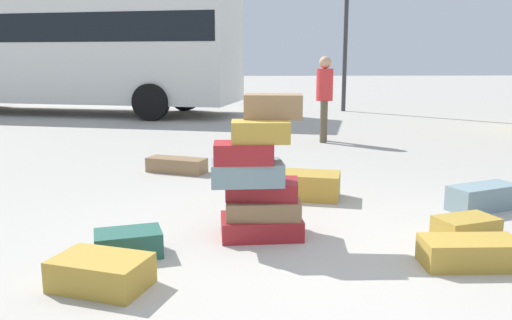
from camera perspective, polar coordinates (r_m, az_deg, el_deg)
name	(u,v)px	position (r m, az deg, el deg)	size (l,w,h in m)	color
ground_plane	(312,256)	(4.15, 6.16, -10.40)	(80.00, 80.00, 0.00)	#ADA89E
suitcase_tower	(259,178)	(4.41, 0.33, -2.00)	(0.79, 0.56, 1.22)	maroon
suitcase_tan_right_side	(470,253)	(4.22, 22.39, -9.35)	(0.71, 0.34, 0.21)	#B28C33
suitcase_tan_left_side	(311,185)	(5.75, 5.99, -2.78)	(0.63, 0.44, 0.28)	#B28C33
suitcase_slate_behind_tower	(483,197)	(5.77, 23.60, -3.76)	(0.73, 0.31, 0.25)	gray
suitcase_teal_upright_blue	(128,243)	(4.22, -13.79, -8.85)	(0.51, 0.32, 0.20)	#26594C
suitcase_brown_foreground_near	(177,165)	(7.08, -8.67, -0.55)	(0.79, 0.30, 0.19)	olive
suitcase_tan_foreground_far	(101,272)	(3.71, -16.60, -11.71)	(0.62, 0.40, 0.21)	#B28C33
suitcase_tan_white_trunk	(466,227)	(4.88, 22.00, -6.78)	(0.51, 0.32, 0.17)	#B28C33
person_bearded_onlooker	(325,91)	(9.54, 7.51, 7.45)	(0.30, 0.33, 1.54)	brown
parked_bus	(56,46)	(15.55, -21.07, 11.60)	(10.28, 4.90, 3.15)	silver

